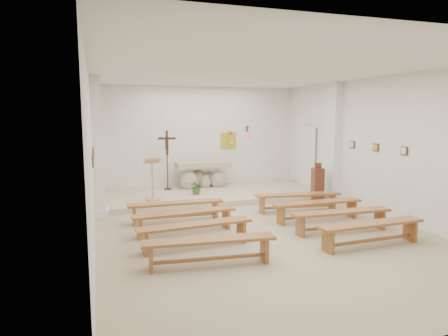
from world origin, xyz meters
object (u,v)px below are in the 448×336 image
object	(u,v)px
altar	(203,176)
bench_left_front	(176,207)
bench_left_fourth	(209,245)
bench_left_second	(185,217)
bench_right_fourth	(371,229)
crucifix_stand	(167,156)
bench_right_front	(298,198)
donation_pedestal	(318,184)
bench_left_third	(195,229)
lectern	(153,179)
bench_right_second	(318,206)
bench_right_third	(341,216)

from	to	relation	value
altar	bench_left_front	distance (m)	3.82
altar	bench_left_fourth	size ratio (longest dim) A/B	0.78
bench_left_second	bench_right_fourth	xyz separation A→B (m)	(3.28, -1.98, 0.00)
crucifix_stand	bench_left_front	bearing A→B (deg)	-80.07
altar	bench_right_front	distance (m)	3.87
donation_pedestal	bench_left_third	xyz separation A→B (m)	(-4.47, -2.98, -0.14)
altar	bench_left_third	distance (m)	5.68
altar	bench_left_front	world-z (taller)	altar
lectern	bench_right_second	size ratio (longest dim) A/B	0.54
bench_left_front	bench_left_second	distance (m)	0.99
bench_right_third	bench_left_fourth	bearing A→B (deg)	-161.41
bench_right_front	bench_left_third	world-z (taller)	same
bench_left_front	bench_right_third	bearing A→B (deg)	-30.80
bench_right_front	altar	bearing A→B (deg)	122.80
crucifix_stand	bench_left_second	world-z (taller)	crucifix_stand
altar	bench_left_fourth	bearing A→B (deg)	-104.13
crucifix_stand	donation_pedestal	bearing A→B (deg)	-13.91
altar	bench_left_second	size ratio (longest dim) A/B	0.78
bench_left_second	bench_right_third	world-z (taller)	same
bench_right_second	bench_right_front	bearing A→B (deg)	88.99
bench_left_third	bench_left_fourth	xyz separation A→B (m)	(0.00, -0.99, 0.00)
bench_right_fourth	donation_pedestal	bearing A→B (deg)	70.99
bench_right_second	altar	bearing A→B (deg)	109.80
lectern	bench_right_front	size ratio (longest dim) A/B	0.54
bench_right_third	crucifix_stand	bearing A→B (deg)	119.95
crucifix_stand	bench_left_second	xyz separation A→B (m)	(-0.40, -4.39, -0.89)
lectern	bench_left_fourth	bearing A→B (deg)	-93.13
crucifix_stand	bench_left_fourth	distance (m)	6.44
bench_left_fourth	bench_right_second	bearing A→B (deg)	36.41
bench_right_front	bench_left_third	size ratio (longest dim) A/B	1.00
bench_right_second	bench_right_third	distance (m)	0.99
bench_left_third	bench_right_fourth	size ratio (longest dim) A/B	1.00
bench_left_third	bench_right_fourth	bearing A→B (deg)	-22.34
crucifix_stand	bench_right_third	world-z (taller)	crucifix_stand
lectern	bench_right_front	world-z (taller)	lectern
bench_right_second	bench_right_third	world-z (taller)	same
donation_pedestal	bench_right_third	xyz separation A→B (m)	(-1.19, -2.98, -0.14)
donation_pedestal	bench_left_second	size ratio (longest dim) A/B	0.49
altar	bench_right_second	distance (m)	4.78
bench_left_third	altar	bearing A→B (deg)	68.32
donation_pedestal	bench_left_third	world-z (taller)	donation_pedestal
bench_left_front	bench_right_fourth	bearing A→B (deg)	-41.85
donation_pedestal	bench_right_third	world-z (taller)	donation_pedestal
lectern	bench_right_front	xyz separation A→B (m)	(3.56, -1.93, -0.40)
altar	bench_right_third	size ratio (longest dim) A/B	0.79
lectern	bench_left_third	world-z (taller)	lectern
lectern	bench_left_third	distance (m)	3.95
crucifix_stand	altar	bearing A→B (deg)	20.35
bench_left_front	bench_right_front	distance (m)	3.28
altar	lectern	distance (m)	2.43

